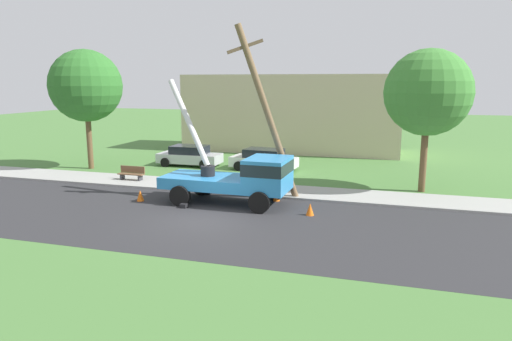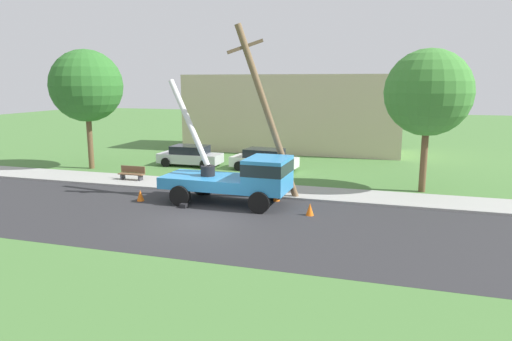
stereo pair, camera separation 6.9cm
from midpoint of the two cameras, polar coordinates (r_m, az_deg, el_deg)
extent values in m
plane|color=#477538|center=(31.35, 2.34, 0.11)|extent=(120.00, 120.00, 0.00)
cube|color=#2B2B2D|center=(20.29, -6.31, -5.97)|extent=(80.00, 8.95, 0.01)
cube|color=#9E9E99|center=(25.61, -1.12, -2.23)|extent=(80.00, 2.84, 0.10)
cube|color=#2D84C6|center=(23.00, -5.87, -1.31)|extent=(4.35, 2.49, 0.55)
cube|color=#2D84C6|center=(21.83, 1.56, -0.51)|extent=(1.95, 2.44, 1.60)
cube|color=#19232D|center=(21.77, 1.56, 0.40)|extent=(1.97, 2.46, 0.56)
cylinder|color=black|center=(22.89, -5.85, -0.03)|extent=(0.70, 0.70, 0.50)
cylinder|color=silver|center=(23.70, -8.15, 5.90)|extent=(2.86, 1.71, 4.26)
cube|color=black|center=(22.20, -8.76, -4.29)|extent=(0.31, 0.31, 0.20)
cube|color=black|center=(24.74, -5.73, -2.64)|extent=(0.31, 0.31, 0.20)
cylinder|color=black|center=(20.97, 0.49, -3.94)|extent=(1.00, 0.30, 1.00)
cylinder|color=black|center=(23.20, 2.30, -2.49)|extent=(1.00, 0.30, 1.00)
cylinder|color=black|center=(22.46, -9.21, -3.08)|extent=(1.00, 0.30, 1.00)
cylinder|color=black|center=(24.55, -6.65, -1.80)|extent=(1.00, 0.30, 1.00)
cylinder|color=brown|center=(22.88, 1.59, 6.84)|extent=(3.05, 1.77, 8.60)
cube|color=brown|center=(22.68, -1.25, 14.97)|extent=(1.63, 0.94, 0.74)
cone|color=orange|center=(20.82, 6.72, -4.75)|extent=(0.36, 0.36, 0.56)
cone|color=orange|center=(23.83, -13.92, -2.99)|extent=(0.36, 0.36, 0.56)
cone|color=orange|center=(23.17, 2.59, -3.07)|extent=(0.36, 0.36, 0.56)
cube|color=#B7B7BF|center=(33.04, -8.02, 1.54)|extent=(4.42, 1.86, 0.65)
cube|color=black|center=(32.95, -8.05, 2.56)|extent=(2.48, 1.69, 0.55)
cylinder|color=black|center=(31.69, -6.28, 0.76)|extent=(0.64, 0.22, 0.64)
cylinder|color=black|center=(33.34, -5.10, 1.28)|extent=(0.64, 0.22, 0.64)
cylinder|color=black|center=(32.90, -10.96, 1.00)|extent=(0.64, 0.22, 0.64)
cylinder|color=black|center=(34.49, -9.60, 1.50)|extent=(0.64, 0.22, 0.64)
cube|color=silver|center=(31.14, 1.07, 1.07)|extent=(4.55, 2.20, 0.65)
cube|color=black|center=(31.04, 1.07, 2.16)|extent=(2.61, 1.88, 0.55)
cylinder|color=black|center=(29.85, 3.04, 0.18)|extent=(0.64, 0.22, 0.64)
cylinder|color=black|center=(31.53, 4.12, 0.74)|extent=(0.64, 0.22, 0.64)
cylinder|color=black|center=(30.91, -2.05, 0.56)|extent=(0.64, 0.22, 0.64)
cylinder|color=black|center=(32.53, -0.75, 1.09)|extent=(0.64, 0.22, 0.64)
cube|color=brown|center=(28.53, -14.97, -0.42)|extent=(1.60, 0.44, 0.06)
cube|color=brown|center=(28.65, -14.78, 0.15)|extent=(1.60, 0.06, 0.40)
cube|color=#333338|center=(28.89, -15.96, -0.78)|extent=(0.10, 0.40, 0.45)
cube|color=#333338|center=(28.27, -13.91, -0.94)|extent=(0.10, 0.40, 0.45)
cylinder|color=brown|center=(33.35, -19.71, 4.65)|extent=(0.36, 0.36, 5.20)
sphere|color=#2D6B28|center=(33.19, -20.04, 9.75)|extent=(4.75, 4.75, 4.75)
cylinder|color=brown|center=(26.25, 20.05, 2.80)|extent=(0.36, 0.36, 4.94)
sphere|color=#3D7F33|center=(26.03, 20.46, 8.96)|extent=(4.52, 4.52, 4.52)
cube|color=#C6B293|center=(40.12, 4.60, 7.06)|extent=(18.00, 6.00, 6.40)
camera|label=1|loc=(0.03, -89.91, 0.02)|focal=32.61mm
camera|label=2|loc=(0.03, 90.09, -0.02)|focal=32.61mm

